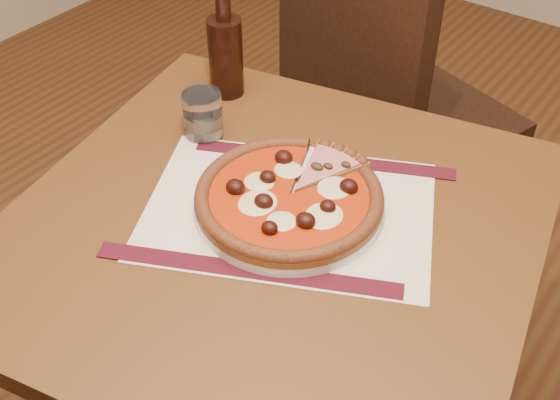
{
  "coord_description": "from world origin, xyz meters",
  "views": [
    {
      "loc": [
        0.15,
        -0.11,
        1.49
      ],
      "look_at": [
        -0.34,
        0.55,
        0.78
      ],
      "focal_mm": 45.0,
      "sensor_mm": 36.0,
      "label": 1
    }
  ],
  "objects_px": {
    "plate": "(289,205)",
    "bottle": "(225,53)",
    "pizza": "(289,196)",
    "water_glass": "(203,115)",
    "table": "(273,266)",
    "chair_far": "(380,102)"
  },
  "relations": [
    {
      "from": "plate",
      "to": "bottle",
      "type": "xyz_separation_m",
      "value": [
        -0.3,
        0.21,
        0.08
      ]
    },
    {
      "from": "plate",
      "to": "pizza",
      "type": "height_order",
      "value": "pizza"
    },
    {
      "from": "water_glass",
      "to": "bottle",
      "type": "bearing_deg",
      "value": 113.22
    },
    {
      "from": "plate",
      "to": "water_glass",
      "type": "bearing_deg",
      "value": 162.47
    },
    {
      "from": "pizza",
      "to": "bottle",
      "type": "bearing_deg",
      "value": 144.8
    },
    {
      "from": "chair_far",
      "to": "water_glass",
      "type": "relative_size",
      "value": 11.46
    },
    {
      "from": "plate",
      "to": "water_glass",
      "type": "height_order",
      "value": "water_glass"
    },
    {
      "from": "table",
      "to": "pizza",
      "type": "height_order",
      "value": "pizza"
    },
    {
      "from": "chair_far",
      "to": "pizza",
      "type": "xyz_separation_m",
      "value": [
        0.18,
        -0.63,
        0.22
      ]
    },
    {
      "from": "bottle",
      "to": "plate",
      "type": "bearing_deg",
      "value": -35.14
    },
    {
      "from": "water_glass",
      "to": "bottle",
      "type": "relative_size",
      "value": 0.39
    },
    {
      "from": "plate",
      "to": "bottle",
      "type": "distance_m",
      "value": 0.38
    },
    {
      "from": "chair_far",
      "to": "water_glass",
      "type": "height_order",
      "value": "chair_far"
    },
    {
      "from": "chair_far",
      "to": "pizza",
      "type": "relative_size",
      "value": 3.29
    },
    {
      "from": "pizza",
      "to": "water_glass",
      "type": "xyz_separation_m",
      "value": [
        -0.24,
        0.08,
        0.01
      ]
    },
    {
      "from": "bottle",
      "to": "table",
      "type": "bearing_deg",
      "value": -39.95
    },
    {
      "from": "plate",
      "to": "water_glass",
      "type": "distance_m",
      "value": 0.26
    },
    {
      "from": "water_glass",
      "to": "bottle",
      "type": "xyz_separation_m",
      "value": [
        -0.06,
        0.14,
        0.04
      ]
    },
    {
      "from": "plate",
      "to": "pizza",
      "type": "bearing_deg",
      "value": -87.74
    },
    {
      "from": "chair_far",
      "to": "bottle",
      "type": "xyz_separation_m",
      "value": [
        -0.12,
        -0.42,
        0.28
      ]
    },
    {
      "from": "plate",
      "to": "pizza",
      "type": "distance_m",
      "value": 0.02
    },
    {
      "from": "table",
      "to": "water_glass",
      "type": "bearing_deg",
      "value": 154.71
    }
  ]
}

